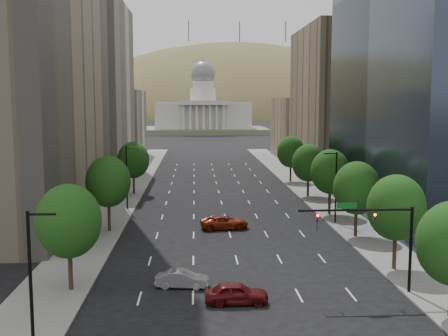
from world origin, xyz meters
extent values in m
cube|color=slate|center=(-15.50, 60.00, 0.07)|extent=(6.00, 200.00, 0.15)
cube|color=slate|center=(15.50, 60.00, 0.07)|extent=(6.00, 200.00, 0.15)
cube|color=beige|center=(-25.00, 103.00, 17.50)|extent=(14.00, 30.00, 35.00)
cube|color=beige|center=(-25.00, 136.00, 9.00)|extent=(14.00, 26.00, 18.00)
cube|color=#8C7759|center=(25.00, 100.00, 15.00)|extent=(14.00, 30.00, 30.00)
cube|color=#8C7759|center=(25.00, 133.00, 8.00)|extent=(14.00, 26.00, 16.00)
cylinder|color=#382316|center=(14.00, 36.00, 2.00)|extent=(0.36, 0.36, 4.00)
ellipsoid|color=#1B380F|center=(14.00, 36.00, 5.76)|extent=(5.20, 5.20, 5.98)
cylinder|color=#382316|center=(14.00, 48.00, 1.95)|extent=(0.36, 0.36, 3.90)
ellipsoid|color=#1B380F|center=(14.00, 48.00, 5.62)|extent=(5.20, 5.20, 5.98)
cylinder|color=#382316|center=(14.00, 60.00, 2.05)|extent=(0.36, 0.36, 4.10)
ellipsoid|color=#1B380F|center=(14.00, 60.00, 5.90)|extent=(5.20, 5.20, 5.98)
cylinder|color=#382316|center=(14.00, 74.00, 1.90)|extent=(0.36, 0.36, 3.80)
ellipsoid|color=#1B380F|center=(14.00, 74.00, 5.47)|extent=(5.20, 5.20, 5.98)
cylinder|color=#382316|center=(14.00, 90.00, 2.00)|extent=(0.36, 0.36, 4.00)
ellipsoid|color=#1B380F|center=(14.00, 90.00, 5.76)|extent=(5.20, 5.20, 5.98)
cylinder|color=#382316|center=(-14.00, 32.00, 2.00)|extent=(0.36, 0.36, 4.00)
ellipsoid|color=#1B380F|center=(-14.00, 32.00, 5.76)|extent=(5.20, 5.20, 5.98)
cylinder|color=#382316|center=(-14.00, 52.00, 2.08)|extent=(0.36, 0.36, 4.15)
ellipsoid|color=#1B380F|center=(-14.00, 52.00, 5.98)|extent=(5.20, 5.20, 5.98)
cylinder|color=#382316|center=(-14.00, 78.00, 1.98)|extent=(0.36, 0.36, 3.95)
ellipsoid|color=#1B380F|center=(-14.00, 78.00, 5.69)|extent=(5.20, 5.20, 5.98)
cylinder|color=black|center=(13.50, 55.00, 4.50)|extent=(0.20, 0.20, 9.00)
cylinder|color=black|center=(12.70, 55.00, 8.80)|extent=(1.60, 0.14, 0.14)
cylinder|color=black|center=(-13.50, 20.00, 4.50)|extent=(0.20, 0.20, 9.00)
cylinder|color=black|center=(-12.70, 20.00, 8.80)|extent=(1.60, 0.14, 0.14)
cylinder|color=black|center=(-13.50, 65.00, 4.50)|extent=(0.20, 0.20, 9.00)
cylinder|color=black|center=(-12.70, 65.00, 8.80)|extent=(1.60, 0.14, 0.14)
cylinder|color=black|center=(13.00, 30.00, 3.50)|extent=(0.24, 0.24, 7.00)
cylinder|color=black|center=(8.50, 30.00, 6.80)|extent=(9.00, 0.18, 0.18)
imported|color=black|center=(10.00, 30.00, 6.25)|extent=(0.18, 0.22, 1.10)
imported|color=black|center=(5.50, 30.00, 6.25)|extent=(0.18, 0.22, 1.10)
sphere|color=#FF0C07|center=(10.00, 29.82, 6.45)|extent=(0.20, 0.20, 0.20)
sphere|color=#FF0C07|center=(5.50, 29.82, 6.45)|extent=(0.20, 0.20, 0.20)
cube|color=#0C591E|center=(7.80, 30.00, 7.15)|extent=(1.60, 0.06, 0.45)
cube|color=#596647|center=(0.00, 250.00, 1.25)|extent=(60.00, 40.00, 2.50)
cube|color=silver|center=(0.00, 250.00, 8.50)|extent=(44.00, 26.00, 12.00)
cube|color=silver|center=(0.00, 236.00, 14.50)|extent=(22.00, 4.00, 2.00)
cylinder|color=silver|center=(0.00, 250.00, 18.00)|extent=(12.00, 12.00, 7.00)
cylinder|color=silver|center=(0.00, 250.00, 23.00)|extent=(9.60, 9.60, 3.00)
sphere|color=slate|center=(0.00, 250.00, 28.10)|extent=(11.60, 11.60, 11.60)
cylinder|color=silver|center=(0.00, 250.00, 33.95)|extent=(1.80, 1.80, 2.50)
ellipsoid|color=olive|center=(-140.00, 560.00, -33.25)|extent=(380.00, 342.00, 190.00)
ellipsoid|color=olive|center=(40.00, 600.00, -42.00)|extent=(440.00, 396.00, 240.00)
ellipsoid|color=olive|center=(210.00, 640.00, -35.00)|extent=(360.00, 324.00, 200.00)
cylinder|color=black|center=(-10.00, 590.00, 90.00)|extent=(0.80, 0.80, 22.00)
cylinder|color=black|center=(45.00, 590.00, 90.00)|extent=(0.80, 0.80, 22.00)
cylinder|color=black|center=(95.00, 590.00, 90.00)|extent=(0.80, 0.80, 22.00)
imported|color=#520D10|center=(-0.88, 28.53, 0.82)|extent=(4.82, 1.97, 1.64)
imported|color=gray|center=(-5.05, 32.37, 0.72)|extent=(4.50, 2.00, 1.43)
imported|color=maroon|center=(-0.48, 52.90, 0.79)|extent=(5.99, 3.32, 1.59)
camera|label=1|loc=(-3.94, -11.09, 15.22)|focal=43.81mm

